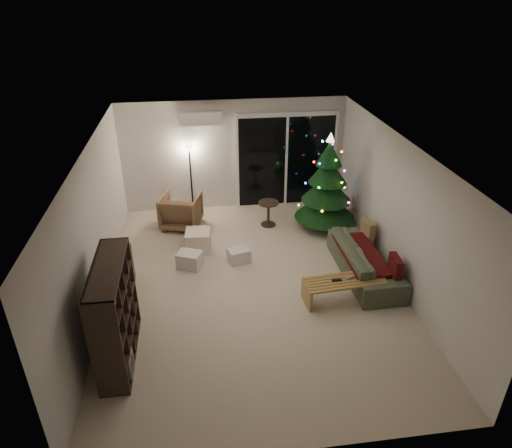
{
  "coord_description": "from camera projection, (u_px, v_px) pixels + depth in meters",
  "views": [
    {
      "loc": [
        -0.83,
        -6.51,
        4.72
      ],
      "look_at": [
        0.1,
        0.3,
        1.05
      ],
      "focal_mm": 32.0,
      "sensor_mm": 36.0,
      "label": 1
    }
  ],
  "objects": [
    {
      "name": "cardboard_box_a",
      "position": [
        190.0,
        260.0,
        8.45
      ],
      "size": [
        0.52,
        0.46,
        0.3
      ],
      "primitive_type": "cube",
      "rotation": [
        0.0,
        0.0,
        -0.39
      ],
      "color": "silver",
      "rests_on": "floor"
    },
    {
      "name": "bookshelf",
      "position": [
        101.0,
        315.0,
        6.14
      ],
      "size": [
        0.69,
        1.55,
        1.5
      ],
      "primitive_type": null,
      "rotation": [
        0.0,
        0.0,
        -0.21
      ],
      "color": "#2C231E",
      "rests_on": "floor"
    },
    {
      "name": "stereo",
      "position": [
        115.0,
        257.0,
        7.37
      ],
      "size": [
        0.35,
        0.42,
        0.15
      ],
      "primitive_type": "cube",
      "color": "black",
      "rests_on": "media_cabinet"
    },
    {
      "name": "side_table",
      "position": [
        268.0,
        214.0,
        9.87
      ],
      "size": [
        0.47,
        0.47,
        0.55
      ],
      "primitive_type": "cylinder",
      "rotation": [
        0.0,
        0.0,
        0.08
      ],
      "color": "#2C231E",
      "rests_on": "floor"
    },
    {
      "name": "sofa_throw",
      "position": [
        361.0,
        254.0,
        8.1
      ],
      "size": [
        0.64,
        1.47,
        0.05
      ],
      "primitive_type": "cube",
      "color": "#570F0A",
      "rests_on": "sofa"
    },
    {
      "name": "media_cabinet",
      "position": [
        119.0,
        279.0,
        7.57
      ],
      "size": [
        0.47,
        1.13,
        0.7
      ],
      "primitive_type": "cube",
      "rotation": [
        0.0,
        0.0,
        0.04
      ],
      "color": "#2C231E",
      "rests_on": "floor"
    },
    {
      "name": "remote_a",
      "position": [
        337.0,
        280.0,
        7.4
      ],
      "size": [
        0.17,
        0.05,
        0.02
      ],
      "primitive_type": "cube",
      "color": "black",
      "rests_on": "coffee_table"
    },
    {
      "name": "coffee_table",
      "position": [
        344.0,
        290.0,
        7.52
      ],
      "size": [
        1.36,
        0.57,
        0.42
      ],
      "primitive_type": null,
      "rotation": [
        0.0,
        0.0,
        0.08
      ],
      "color": "olive",
      "rests_on": "floor"
    },
    {
      "name": "ottoman",
      "position": [
        198.0,
        241.0,
        8.95
      ],
      "size": [
        0.51,
        0.51,
        0.42
      ],
      "primitive_type": "cube",
      "rotation": [
        0.0,
        0.0,
        -0.08
      ],
      "color": "beige",
      "rests_on": "floor"
    },
    {
      "name": "cushion_b",
      "position": [
        395.0,
        268.0,
        7.52
      ],
      "size": [
        0.15,
        0.4,
        0.39
      ],
      "primitive_type": "cube",
      "rotation": [
        0.0,
        0.0,
        -0.07
      ],
      "color": "#570F0A",
      "rests_on": "sofa"
    },
    {
      "name": "floor_lamp",
      "position": [
        191.0,
        179.0,
        10.25
      ],
      "size": [
        0.25,
        0.25,
        1.57
      ],
      "primitive_type": "cylinder",
      "color": "black",
      "rests_on": "floor"
    },
    {
      "name": "sofa",
      "position": [
        365.0,
        260.0,
        8.18
      ],
      "size": [
        0.83,
        2.06,
        0.6
      ],
      "primitive_type": "imported",
      "rotation": [
        0.0,
        0.0,
        1.58
      ],
      "color": "#46503B",
      "rests_on": "floor"
    },
    {
      "name": "remote_b",
      "position": [
        351.0,
        277.0,
        7.47
      ],
      "size": [
        0.16,
        0.09,
        0.02
      ],
      "primitive_type": "cube",
      "rotation": [
        0.0,
        0.0,
        0.35
      ],
      "color": "slate",
      "rests_on": "coffee_table"
    },
    {
      "name": "armchair",
      "position": [
        181.0,
        211.0,
        9.76
      ],
      "size": [
        0.97,
        0.99,
        0.74
      ],
      "primitive_type": "imported",
      "rotation": [
        0.0,
        0.0,
        2.88
      ],
      "color": "brown",
      "rests_on": "floor"
    },
    {
      "name": "cardboard_box_b",
      "position": [
        239.0,
        256.0,
        8.61
      ],
      "size": [
        0.45,
        0.38,
        0.27
      ],
      "primitive_type": "cube",
      "rotation": [
        0.0,
        0.0,
        0.26
      ],
      "color": "silver",
      "rests_on": "floor"
    },
    {
      "name": "christmas_tree",
      "position": [
        327.0,
        182.0,
        9.43
      ],
      "size": [
        1.64,
        1.64,
        2.09
      ],
      "primitive_type": "cone",
      "rotation": [
        0.0,
        0.0,
        -0.33
      ],
      "color": "#103713",
      "rests_on": "floor"
    },
    {
      "name": "cushion_a",
      "position": [
        368.0,
        230.0,
        8.66
      ],
      "size": [
        0.15,
        0.4,
        0.39
      ],
      "primitive_type": "cube",
      "rotation": [
        0.0,
        0.0,
        0.09
      ],
      "color": "olive",
      "rests_on": "sofa"
    },
    {
      "name": "room",
      "position": [
        266.0,
        196.0,
        8.89
      ],
      "size": [
        6.5,
        7.51,
        2.6
      ],
      "color": "beige",
      "rests_on": "ground"
    }
  ]
}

